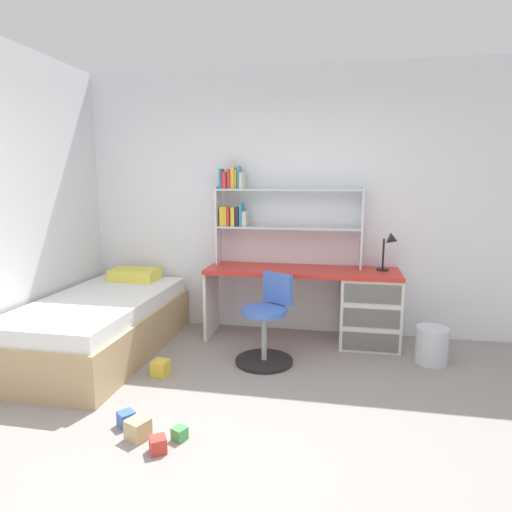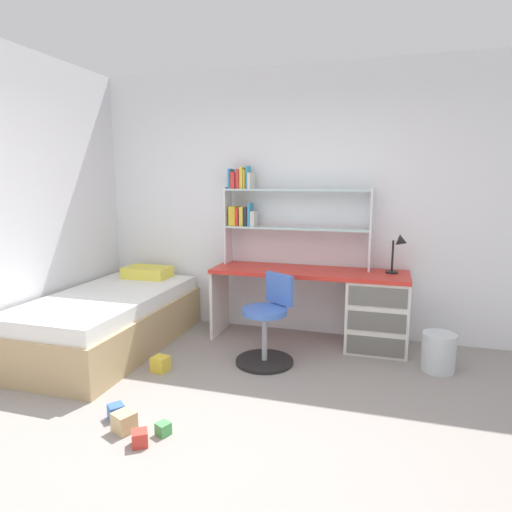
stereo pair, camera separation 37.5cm
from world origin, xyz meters
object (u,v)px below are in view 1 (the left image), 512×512
bed_platform (101,325)px  toy_block_green_4 (180,434)px  waste_bin (432,345)px  toy_block_blue_3 (126,419)px  desk (352,303)px  desk_lamp (391,246)px  toy_block_yellow_0 (161,368)px  toy_block_red_1 (158,445)px  toy_block_natural_2 (138,429)px  bookshelf_hutch (266,209)px  swivel_chair (266,328)px

bed_platform → toy_block_green_4: 1.75m
toy_block_green_4 → waste_bin: bearing=40.8°
toy_block_blue_3 → desk: bearing=50.7°
desk_lamp → toy_block_yellow_0: bearing=-149.8°
toy_block_blue_3 → toy_block_green_4: toy_block_blue_3 is taller
toy_block_red_1 → toy_block_blue_3: (-0.33, 0.23, 0.00)m
toy_block_natural_2 → bookshelf_hutch: bearing=77.8°
bookshelf_hutch → toy_block_red_1: bookshelf_hutch is taller
bookshelf_hutch → desk_lamp: size_ratio=3.93×
bookshelf_hutch → bed_platform: bookshelf_hutch is taller
bookshelf_hutch → toy_block_green_4: bearing=-95.4°
bed_platform → toy_block_yellow_0: 0.86m
toy_block_blue_3 → toy_block_yellow_0: bearing=96.0°
bookshelf_hutch → toy_block_green_4: 2.47m
bookshelf_hutch → toy_block_green_4: bookshelf_hutch is taller
toy_block_natural_2 → swivel_chair: bearing=65.7°
toy_block_natural_2 → toy_block_green_4: bearing=7.5°
swivel_chair → toy_block_red_1: size_ratio=8.36×
bookshelf_hutch → bed_platform: bearing=-148.8°
swivel_chair → toy_block_green_4: swivel_chair is taller
bed_platform → waste_bin: bearing=6.2°
toy_block_yellow_0 → toy_block_red_1: toy_block_yellow_0 is taller
toy_block_natural_2 → toy_block_green_4: (0.26, 0.03, -0.02)m
bookshelf_hutch → toy_block_natural_2: size_ratio=11.83×
waste_bin → desk: bearing=151.9°
bookshelf_hutch → toy_block_blue_3: bearing=-106.7°
desk → toy_block_blue_3: size_ratio=19.59×
toy_block_green_4 → toy_block_natural_2: bearing=-172.5°
bookshelf_hutch → desk_lamp: (1.25, -0.10, -0.34)m
desk → toy_block_red_1: 2.42m
swivel_chair → bed_platform: (-1.57, -0.08, -0.04)m
swivel_chair → toy_block_natural_2: size_ratio=6.26×
desk → toy_block_blue_3: bearing=-129.3°
swivel_chair → toy_block_natural_2: (-0.61, -1.34, -0.25)m
desk_lamp → toy_block_green_4: bearing=-126.1°
desk_lamp → toy_block_red_1: size_ratio=4.02×
toy_block_red_1 → toy_block_natural_2: size_ratio=0.75×
bookshelf_hutch → toy_block_natural_2: 2.52m
desk → toy_block_green_4: size_ratio=24.08×
desk → swivel_chair: (-0.76, -0.63, -0.09)m
toy_block_yellow_0 → toy_block_red_1: (0.41, -1.01, -0.02)m
toy_block_yellow_0 → toy_block_blue_3: toy_block_yellow_0 is taller
toy_block_yellow_0 → swivel_chair: bearing=28.3°
waste_bin → toy_block_natural_2: size_ratio=2.60×
desk → bed_platform: 2.44m
toy_block_yellow_0 → toy_block_green_4: toy_block_yellow_0 is taller
swivel_chair → bed_platform: bearing=-177.2°
toy_block_green_4 → swivel_chair: bearing=75.3°
bookshelf_hutch → waste_bin: bearing=-18.4°
bed_platform → toy_block_red_1: 1.81m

